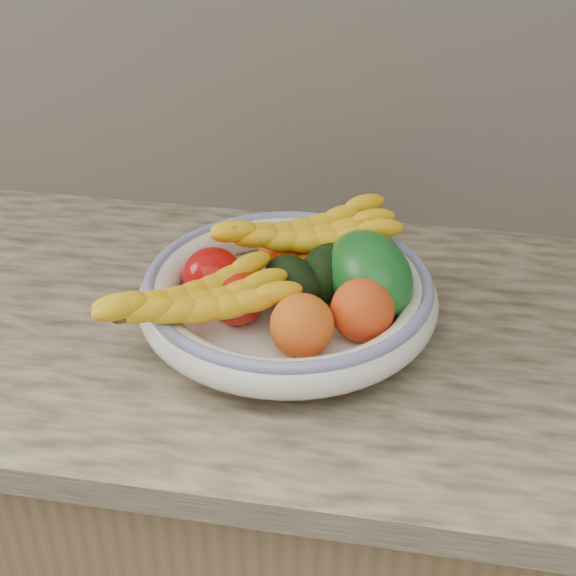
% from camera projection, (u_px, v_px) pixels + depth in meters
% --- Properties ---
extents(kitchen_counter, '(2.44, 0.66, 1.40)m').
position_uv_depth(kitchen_counter, '(291.00, 531.00, 1.33)').
color(kitchen_counter, brown).
rests_on(kitchen_counter, ground).
extents(fruit_bowl, '(0.39, 0.39, 0.08)m').
position_uv_depth(fruit_bowl, '(288.00, 295.00, 1.04)').
color(fruit_bowl, white).
rests_on(fruit_bowl, kitchen_counter).
extents(clementine_back_left, '(0.07, 0.07, 0.05)m').
position_uv_depth(clementine_back_left, '(278.00, 253.00, 1.13)').
color(clementine_back_left, '#F24C05').
rests_on(clementine_back_left, fruit_bowl).
extents(clementine_back_right, '(0.05, 0.05, 0.04)m').
position_uv_depth(clementine_back_right, '(314.00, 258.00, 1.11)').
color(clementine_back_right, '#DB6404').
rests_on(clementine_back_right, fruit_bowl).
extents(clementine_back_mid, '(0.05, 0.05, 0.04)m').
position_uv_depth(clementine_back_mid, '(291.00, 263.00, 1.10)').
color(clementine_back_mid, '#F96205').
rests_on(clementine_back_mid, fruit_bowl).
extents(clementine_extra, '(0.05, 0.05, 0.05)m').
position_uv_depth(clementine_extra, '(308.00, 270.00, 1.09)').
color(clementine_extra, '#F26005').
rests_on(clementine_extra, fruit_bowl).
extents(tomato_left, '(0.10, 0.10, 0.07)m').
position_uv_depth(tomato_left, '(213.00, 275.00, 1.06)').
color(tomato_left, '#B00908').
rests_on(tomato_left, fruit_bowl).
extents(tomato_near_left, '(0.09, 0.09, 0.07)m').
position_uv_depth(tomato_near_left, '(236.00, 298.00, 1.02)').
color(tomato_near_left, red).
rests_on(tomato_near_left, fruit_bowl).
extents(avocado_center, '(0.11, 0.12, 0.07)m').
position_uv_depth(avocado_center, '(292.00, 282.00, 1.04)').
color(avocado_center, black).
rests_on(avocado_center, fruit_bowl).
extents(avocado_right, '(0.10, 0.12, 0.07)m').
position_uv_depth(avocado_right, '(329.00, 272.00, 1.06)').
color(avocado_right, black).
rests_on(avocado_right, fruit_bowl).
extents(green_mango, '(0.19, 0.20, 0.13)m').
position_uv_depth(green_mango, '(369.00, 275.00, 1.03)').
color(green_mango, '#105619').
rests_on(green_mango, fruit_bowl).
extents(peach_front, '(0.08, 0.08, 0.08)m').
position_uv_depth(peach_front, '(302.00, 326.00, 0.96)').
color(peach_front, orange).
rests_on(peach_front, fruit_bowl).
extents(peach_right, '(0.10, 0.10, 0.08)m').
position_uv_depth(peach_right, '(362.00, 310.00, 0.98)').
color(peach_right, orange).
rests_on(peach_right, fruit_bowl).
extents(banana_bunch_back, '(0.29, 0.20, 0.08)m').
position_uv_depth(banana_bunch_back, '(304.00, 238.00, 1.09)').
color(banana_bunch_back, yellow).
rests_on(banana_bunch_back, fruit_bowl).
extents(banana_bunch_front, '(0.27, 0.25, 0.07)m').
position_uv_depth(banana_bunch_front, '(196.00, 305.00, 0.97)').
color(banana_bunch_front, yellow).
rests_on(banana_bunch_front, fruit_bowl).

